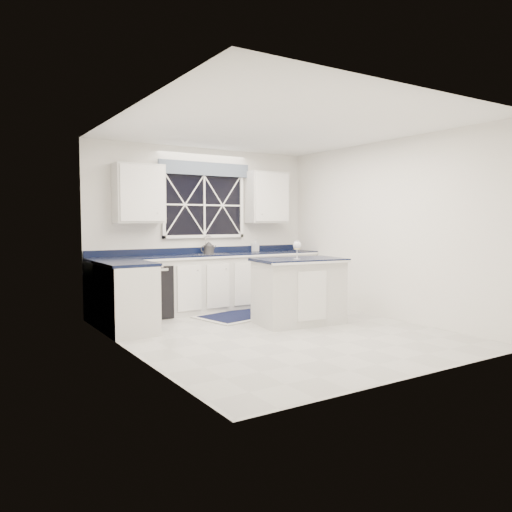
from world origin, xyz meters
TOP-DOWN VIEW (x-y plane):
  - ground at (0.00, 0.00)m, footprint 4.50×4.50m
  - back_wall at (0.00, 2.25)m, footprint 4.00×0.10m
  - base_cabinets at (-0.33, 1.78)m, footprint 3.99×1.60m
  - countertop at (0.00, 1.95)m, footprint 3.98×0.64m
  - dishwasher at (-1.10, 1.95)m, footprint 0.60×0.58m
  - window at (0.00, 2.20)m, footprint 1.65×0.09m
  - upper_cabinets at (0.00, 2.08)m, footprint 3.10×0.34m
  - faucet at (0.00, 2.14)m, footprint 0.05×0.20m
  - island at (0.58, 0.35)m, footprint 1.35×0.91m
  - rug at (0.21, 1.29)m, footprint 1.59×1.15m
  - kettle at (-0.01, 2.03)m, footprint 0.29×0.18m
  - wine_glass at (0.48, 0.26)m, footprint 0.11×0.11m
  - soap_bottle at (0.99, 2.17)m, footprint 0.12×0.13m

SIDE VIEW (x-z plane):
  - ground at x=0.00m, z-range 0.00..0.00m
  - rug at x=0.21m, z-range 0.00..0.02m
  - dishwasher at x=-1.10m, z-range 0.00..0.82m
  - base_cabinets at x=-0.33m, z-range 0.00..0.90m
  - island at x=0.58m, z-range 0.00..0.95m
  - countertop at x=0.00m, z-range 0.90..0.94m
  - kettle at x=-0.01m, z-range 0.93..1.13m
  - soap_bottle at x=0.99m, z-range 0.94..1.16m
  - faucet at x=0.00m, z-range 0.95..1.25m
  - wine_glass at x=0.48m, z-range 1.00..1.26m
  - back_wall at x=0.00m, z-range 0.00..2.70m
  - window at x=0.00m, z-range 1.20..2.46m
  - upper_cabinets at x=0.00m, z-range 1.45..2.35m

